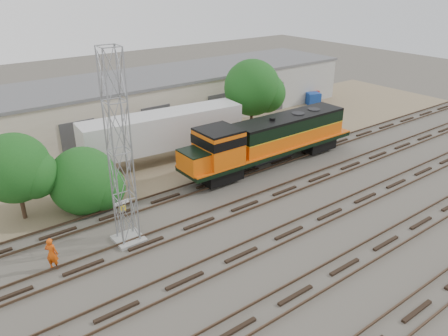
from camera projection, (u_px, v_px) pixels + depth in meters
ground at (258, 215)px, 30.55m from camera, size 140.00×140.00×0.00m
dirt_strip at (154, 151)px, 41.47m from camera, size 80.00×16.00×0.02m
tracks at (289, 233)px, 28.34m from camera, size 80.00×20.40×0.28m
warehouse at (117, 106)px, 46.22m from camera, size 58.40×10.40×5.30m
locomotive at (269, 140)px, 37.41m from camera, size 17.62×3.09×4.24m
signal_tower at (120, 155)px, 25.30m from camera, size 1.77×1.77×12.03m
sign_post at (122, 210)px, 27.75m from camera, size 0.99×0.14×2.43m
worker at (52, 253)px, 24.68m from camera, size 0.86×0.85×2.00m
semi_trailer at (167, 131)px, 38.40m from camera, size 14.74×4.16×4.47m
dumpster_blue at (313, 99)px, 56.03m from camera, size 2.04×1.99×1.50m
dumpster_red at (311, 96)px, 57.43m from camera, size 1.50×1.40×1.40m
tree_west at (20, 170)px, 28.71m from camera, size 4.93×4.69×6.14m
tree_mid at (88, 182)px, 30.75m from camera, size 5.09×4.85×4.85m
tree_east at (256, 89)px, 44.31m from camera, size 6.01×5.73×7.73m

